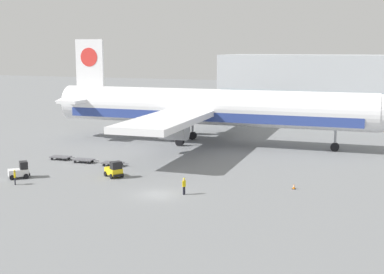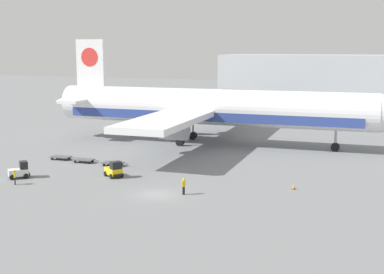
{
  "view_description": "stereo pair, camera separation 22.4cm",
  "coord_description": "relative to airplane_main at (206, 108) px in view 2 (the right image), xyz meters",
  "views": [
    {
      "loc": [
        23.47,
        -50.3,
        15.48
      ],
      "look_at": [
        -1.46,
        13.97,
        4.0
      ],
      "focal_mm": 50.0,
      "sensor_mm": 36.0,
      "label": 1
    },
    {
      "loc": [
        23.67,
        -50.22,
        15.48
      ],
      "look_at": [
        -1.46,
        13.97,
        4.0
      ],
      "focal_mm": 50.0,
      "sensor_mm": 36.0,
      "label": 2
    }
  ],
  "objects": [
    {
      "name": "ground_plane",
      "position": [
        5.65,
        -31.02,
        -5.84
      ],
      "size": [
        400.0,
        400.0,
        0.0
      ],
      "primitive_type": "plane",
      "color": "slate"
    },
    {
      "name": "airplane_main",
      "position": [
        0.0,
        0.0,
        0.0
      ],
      "size": [
        58.1,
        48.3,
        17.0
      ],
      "rotation": [
        0.0,
        0.0,
        0.04
      ],
      "color": "white",
      "rests_on": "ground_plane"
    },
    {
      "name": "baggage_tug_foreground",
      "position": [
        -12.97,
        -30.27,
        -4.96
      ],
      "size": [
        2.73,
        2.73,
        2.0
      ],
      "rotation": [
        0.0,
        0.0,
        0.79
      ],
      "color": "silver",
      "rests_on": "ground_plane"
    },
    {
      "name": "baggage_tug_mid",
      "position": [
        -2.58,
        -25.72,
        -4.96
      ],
      "size": [
        2.81,
        2.6,
        2.0
      ],
      "rotation": [
        0.0,
        0.0,
        -0.6
      ],
      "color": "yellow",
      "rests_on": "ground_plane"
    },
    {
      "name": "baggage_dolly_lead",
      "position": [
        -14.67,
        -19.46,
        -5.45
      ],
      "size": [
        3.74,
        1.68,
        0.48
      ],
      "rotation": [
        0.0,
        0.0,
        0.07
      ],
      "color": "#56565B",
      "rests_on": "ground_plane"
    },
    {
      "name": "baggage_dolly_second",
      "position": [
        -10.6,
        -19.92,
        -5.45
      ],
      "size": [
        3.74,
        1.68,
        0.48
      ],
      "rotation": [
        0.0,
        0.0,
        0.07
      ],
      "color": "#56565B",
      "rests_on": "ground_plane"
    },
    {
      "name": "baggage_dolly_third",
      "position": [
        -5.87,
        -20.29,
        -5.45
      ],
      "size": [
        3.74,
        1.68,
        0.48
      ],
      "rotation": [
        0.0,
        0.0,
        0.07
      ],
      "color": "#56565B",
      "rests_on": "ground_plane"
    },
    {
      "name": "ground_crew_near",
      "position": [
        -11.39,
        -33.1,
        -4.82
      ],
      "size": [
        0.4,
        0.46,
        1.74
      ],
      "rotation": [
        0.0,
        0.0,
        5.39
      ],
      "color": "black",
      "rests_on": "ground_plane"
    },
    {
      "name": "ground_crew_far",
      "position": [
        8.29,
        -29.97,
        -4.75
      ],
      "size": [
        0.31,
        0.55,
        1.83
      ],
      "rotation": [
        0.0,
        0.0,
        4.43
      ],
      "color": "black",
      "rests_on": "ground_plane"
    },
    {
      "name": "traffic_cone_near",
      "position": [
        18.84,
        -23.43,
        -5.56
      ],
      "size": [
        0.4,
        0.4,
        0.57
      ],
      "color": "black",
      "rests_on": "ground_plane"
    }
  ]
}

